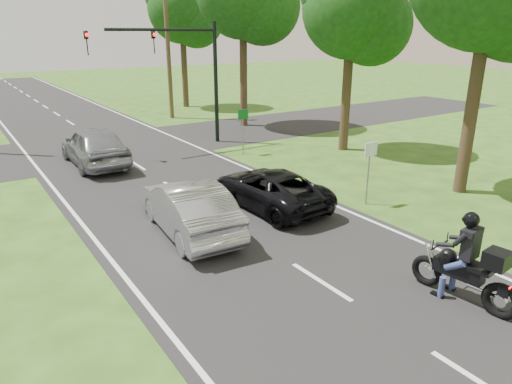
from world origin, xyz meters
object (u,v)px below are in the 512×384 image
at_px(silver_sedan, 188,208).
at_px(silver_suv, 94,146).
at_px(motorcycle_rider, 468,268).
at_px(dark_suv, 270,188).
at_px(utility_pole_far, 167,39).
at_px(sign_white, 370,158).
at_px(traffic_signal, 181,62).
at_px(sign_green, 243,121).

relative_size(silver_sedan, silver_suv, 0.91).
distance_m(motorcycle_rider, dark_suv, 6.95).
bearing_deg(utility_pole_far, sign_white, -94.51).
relative_size(silver_sedan, traffic_signal, 0.71).
bearing_deg(utility_pole_far, silver_suv, -130.26).
bearing_deg(sign_white, silver_suv, 121.71).
bearing_deg(motorcycle_rider, utility_pole_far, 74.32).
bearing_deg(motorcycle_rider, sign_white, 57.06).
distance_m(dark_suv, utility_pole_far, 18.45).
xyz_separation_m(silver_suv, sign_white, (6.16, -9.97, 0.73)).
bearing_deg(sign_white, dark_suv, 149.80).
bearing_deg(sign_green, utility_pole_far, 83.27).
xyz_separation_m(motorcycle_rider, utility_pole_far, (4.21, 24.32, 4.27)).
xyz_separation_m(utility_pole_far, sign_white, (-1.50, -19.02, -3.49)).
bearing_deg(dark_suv, traffic_signal, -100.81).
bearing_deg(motorcycle_rider, silver_suv, 96.88).
bearing_deg(silver_sedan, sign_white, 173.23).
distance_m(utility_pole_far, sign_white, 19.39).
bearing_deg(sign_green, silver_sedan, -132.47).
height_order(silver_sedan, sign_green, sign_green).
bearing_deg(traffic_signal, utility_pole_far, 70.32).
relative_size(dark_suv, utility_pole_far, 0.45).
bearing_deg(dark_suv, sign_white, 147.89).
relative_size(traffic_signal, sign_white, 3.00).
height_order(motorcycle_rider, sign_green, sign_green).
height_order(dark_suv, silver_sedan, silver_sedan).
height_order(motorcycle_rider, silver_sedan, motorcycle_rider).
xyz_separation_m(motorcycle_rider, silver_sedan, (-3.26, 6.56, -0.05)).
relative_size(traffic_signal, sign_green, 3.00).
xyz_separation_m(silver_sedan, traffic_signal, (4.60, 9.75, 3.37)).
bearing_deg(traffic_signal, sign_white, -82.95).
relative_size(dark_suv, silver_suv, 0.90).
bearing_deg(motorcycle_rider, dark_suv, 85.15).
distance_m(utility_pole_far, sign_green, 11.63).
distance_m(silver_sedan, sign_white, 6.15).
xyz_separation_m(dark_suv, sign_green, (3.03, 6.35, 0.96)).
distance_m(silver_sedan, traffic_signal, 11.30).
distance_m(traffic_signal, sign_green, 4.24).
bearing_deg(dark_suv, motorcycle_rider, 89.12).
bearing_deg(silver_suv, traffic_signal, -167.04).
distance_m(motorcycle_rider, traffic_signal, 16.70).
relative_size(utility_pole_far, sign_green, 4.71).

